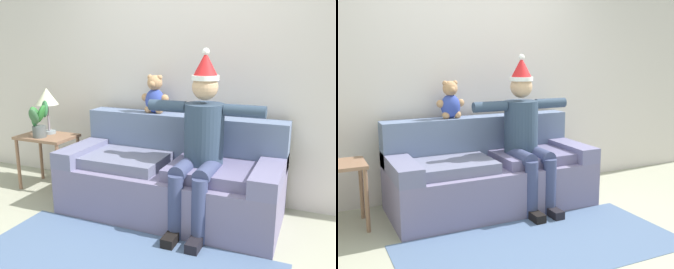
# 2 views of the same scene
# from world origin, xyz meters

# --- Properties ---
(ground_plane) EXTENTS (10.00, 10.00, 0.00)m
(ground_plane) POSITION_xyz_m (0.00, 0.00, 0.00)
(ground_plane) COLOR #A6A690
(back_wall) EXTENTS (7.00, 0.10, 2.70)m
(back_wall) POSITION_xyz_m (0.00, 1.55, 1.35)
(back_wall) COLOR silver
(back_wall) RESTS_ON ground_plane
(couch) EXTENTS (2.00, 0.89, 0.88)m
(couch) POSITION_xyz_m (0.00, 1.03, 0.34)
(couch) COLOR slate
(couch) RESTS_ON ground_plane
(person_seated) EXTENTS (1.02, 0.77, 1.52)m
(person_seated) POSITION_xyz_m (0.32, 0.86, 0.77)
(person_seated) COLOR #2F4158
(person_seated) RESTS_ON ground_plane
(teddy_bear) EXTENTS (0.29, 0.17, 0.38)m
(teddy_bear) POSITION_xyz_m (-0.30, 1.30, 1.05)
(teddy_bear) COLOR #3245A4
(teddy_bear) RESTS_ON couch
(side_table) EXTENTS (0.60, 0.41, 0.59)m
(side_table) POSITION_xyz_m (-1.48, 1.05, 0.49)
(side_table) COLOR #8B644B
(side_table) RESTS_ON ground_plane
(table_lamp) EXTENTS (0.24, 0.24, 0.50)m
(table_lamp) POSITION_xyz_m (-1.51, 1.13, 0.98)
(table_lamp) COLOR gray
(table_lamp) RESTS_ON side_table
(potted_plant) EXTENTS (0.23, 0.29, 0.40)m
(potted_plant) POSITION_xyz_m (-1.49, 0.96, 0.78)
(potted_plant) COLOR #545A5B
(potted_plant) RESTS_ON side_table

